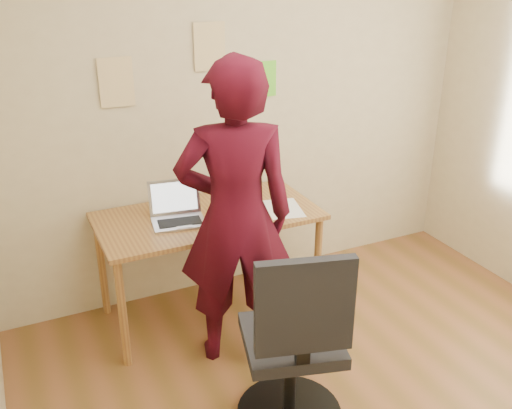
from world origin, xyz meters
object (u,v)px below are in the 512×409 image
office_chair (294,354)px  person (235,218)px  phone (244,221)px  laptop (177,213)px  desk (208,226)px

office_chair → person: person is taller
phone → office_chair: 0.99m
phone → office_chair: bearing=-135.9°
laptop → person: (0.20, -0.45, 0.12)m
desk → person: bearing=-90.5°
phone → office_chair: office_chair is taller
desk → person: 0.53m
laptop → person: bearing=-57.7°
desk → office_chair: size_ratio=1.31×
laptop → office_chair: size_ratio=0.34×
phone → person: 0.34m
laptop → phone: bearing=-20.8°
laptop → phone: size_ratio=2.55×
phone → laptop: bearing=113.6°
desk → phone: phone is taller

